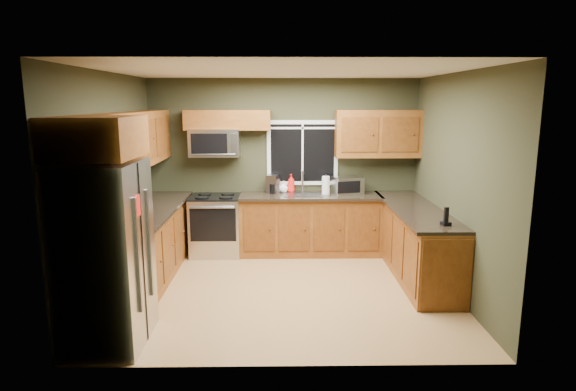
{
  "coord_description": "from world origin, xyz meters",
  "views": [
    {
      "loc": [
        -0.04,
        -5.77,
        2.36
      ],
      "look_at": [
        0.05,
        0.35,
        1.15
      ],
      "focal_mm": 30.0,
      "sensor_mm": 36.0,
      "label": 1
    }
  ],
  "objects_px": {
    "toaster_oven": "(348,185)",
    "cordless_phone": "(446,220)",
    "coffee_maker": "(273,184)",
    "refrigerator": "(105,254)",
    "soap_bottle_a": "(291,183)",
    "range": "(216,225)",
    "microwave": "(215,143)",
    "kettle": "(276,185)",
    "soap_bottle_c": "(284,187)",
    "paper_towel_roll": "(326,185)"
  },
  "relations": [
    {
      "from": "kettle",
      "to": "paper_towel_roll",
      "type": "xyz_separation_m",
      "value": [
        0.77,
        -0.12,
        0.01
      ]
    },
    {
      "from": "range",
      "to": "microwave",
      "type": "distance_m",
      "value": 1.27
    },
    {
      "from": "kettle",
      "to": "soap_bottle_a",
      "type": "bearing_deg",
      "value": 13.21
    },
    {
      "from": "refrigerator",
      "to": "soap_bottle_a",
      "type": "bearing_deg",
      "value": 58.21
    },
    {
      "from": "microwave",
      "to": "soap_bottle_a",
      "type": "height_order",
      "value": "microwave"
    },
    {
      "from": "refrigerator",
      "to": "soap_bottle_a",
      "type": "relative_size",
      "value": 6.29
    },
    {
      "from": "microwave",
      "to": "kettle",
      "type": "height_order",
      "value": "microwave"
    },
    {
      "from": "toaster_oven",
      "to": "soap_bottle_c",
      "type": "xyz_separation_m",
      "value": [
        -0.99,
        0.16,
        -0.05
      ]
    },
    {
      "from": "microwave",
      "to": "coffee_maker",
      "type": "xyz_separation_m",
      "value": [
        0.88,
        0.03,
        -0.66
      ]
    },
    {
      "from": "range",
      "to": "paper_towel_roll",
      "type": "relative_size",
      "value": 3.07
    },
    {
      "from": "refrigerator",
      "to": "cordless_phone",
      "type": "distance_m",
      "value": 3.72
    },
    {
      "from": "range",
      "to": "soap_bottle_c",
      "type": "height_order",
      "value": "soap_bottle_c"
    },
    {
      "from": "coffee_maker",
      "to": "cordless_phone",
      "type": "height_order",
      "value": "coffee_maker"
    },
    {
      "from": "range",
      "to": "kettle",
      "type": "height_order",
      "value": "kettle"
    },
    {
      "from": "refrigerator",
      "to": "kettle",
      "type": "bearing_deg",
      "value": 61.25
    },
    {
      "from": "toaster_oven",
      "to": "cordless_phone",
      "type": "bearing_deg",
      "value": -65.48
    },
    {
      "from": "microwave",
      "to": "cordless_phone",
      "type": "height_order",
      "value": "microwave"
    },
    {
      "from": "refrigerator",
      "to": "coffee_maker",
      "type": "bearing_deg",
      "value": 61.88
    },
    {
      "from": "cordless_phone",
      "to": "microwave",
      "type": "bearing_deg",
      "value": 145.53
    },
    {
      "from": "kettle",
      "to": "paper_towel_roll",
      "type": "height_order",
      "value": "paper_towel_roll"
    },
    {
      "from": "kettle",
      "to": "paper_towel_roll",
      "type": "relative_size",
      "value": 0.88
    },
    {
      "from": "refrigerator",
      "to": "coffee_maker",
      "type": "relative_size",
      "value": 6.31
    },
    {
      "from": "cordless_phone",
      "to": "kettle",
      "type": "bearing_deg",
      "value": 134.33
    },
    {
      "from": "toaster_oven",
      "to": "coffee_maker",
      "type": "distance_m",
      "value": 1.16
    },
    {
      "from": "paper_towel_roll",
      "to": "cordless_phone",
      "type": "distance_m",
      "value": 2.27
    },
    {
      "from": "toaster_oven",
      "to": "coffee_maker",
      "type": "bearing_deg",
      "value": 174.62
    },
    {
      "from": "refrigerator",
      "to": "paper_towel_roll",
      "type": "distance_m",
      "value": 3.7
    },
    {
      "from": "soap_bottle_c",
      "to": "soap_bottle_a",
      "type": "bearing_deg",
      "value": 6.62
    },
    {
      "from": "refrigerator",
      "to": "toaster_oven",
      "type": "bearing_deg",
      "value": 46.06
    },
    {
      "from": "range",
      "to": "kettle",
      "type": "relative_size",
      "value": 3.48
    },
    {
      "from": "paper_towel_roll",
      "to": "cordless_phone",
      "type": "height_order",
      "value": "paper_towel_roll"
    },
    {
      "from": "coffee_maker",
      "to": "kettle",
      "type": "height_order",
      "value": "coffee_maker"
    },
    {
      "from": "toaster_oven",
      "to": "cordless_phone",
      "type": "height_order",
      "value": "toaster_oven"
    },
    {
      "from": "refrigerator",
      "to": "range",
      "type": "height_order",
      "value": "refrigerator"
    },
    {
      "from": "range",
      "to": "soap_bottle_c",
      "type": "bearing_deg",
      "value": 11.65
    },
    {
      "from": "toaster_oven",
      "to": "soap_bottle_c",
      "type": "height_order",
      "value": "toaster_oven"
    },
    {
      "from": "soap_bottle_c",
      "to": "cordless_phone",
      "type": "height_order",
      "value": "cordless_phone"
    },
    {
      "from": "coffee_maker",
      "to": "toaster_oven",
      "type": "bearing_deg",
      "value": -5.38
    },
    {
      "from": "toaster_oven",
      "to": "soap_bottle_c",
      "type": "distance_m",
      "value": 1.0
    },
    {
      "from": "refrigerator",
      "to": "microwave",
      "type": "distance_m",
      "value": 3.1
    },
    {
      "from": "coffee_maker",
      "to": "paper_towel_roll",
      "type": "bearing_deg",
      "value": -8.17
    },
    {
      "from": "microwave",
      "to": "kettle",
      "type": "bearing_deg",
      "value": 2.28
    },
    {
      "from": "coffee_maker",
      "to": "range",
      "type": "bearing_deg",
      "value": -169.1
    },
    {
      "from": "microwave",
      "to": "soap_bottle_a",
      "type": "xyz_separation_m",
      "value": [
        1.17,
        0.09,
        -0.65
      ]
    },
    {
      "from": "toaster_oven",
      "to": "kettle",
      "type": "distance_m",
      "value": 1.12
    },
    {
      "from": "range",
      "to": "microwave",
      "type": "xyz_separation_m",
      "value": [
        -0.0,
        0.14,
        1.26
      ]
    },
    {
      "from": "range",
      "to": "microwave",
      "type": "bearing_deg",
      "value": 90.02
    },
    {
      "from": "toaster_oven",
      "to": "coffee_maker",
      "type": "height_order",
      "value": "coffee_maker"
    },
    {
      "from": "range",
      "to": "microwave",
      "type": "height_order",
      "value": "microwave"
    },
    {
      "from": "coffee_maker",
      "to": "kettle",
      "type": "relative_size",
      "value": 1.06
    }
  ]
}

